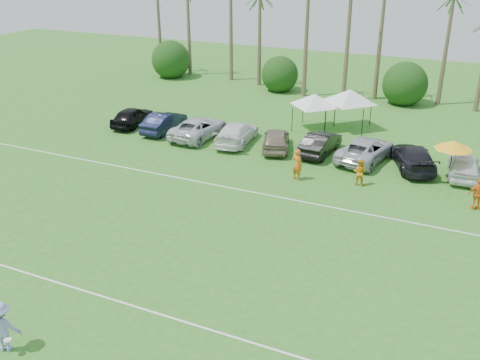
% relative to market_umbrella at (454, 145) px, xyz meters
% --- Properties ---
extents(ground, '(120.00, 120.00, 0.00)m').
position_rel_market_umbrella_xyz_m(ground, '(-11.39, -20.72, -2.30)').
color(ground, '#307021').
rests_on(ground, ground).
extents(field_lines, '(80.00, 12.10, 0.01)m').
position_rel_market_umbrella_xyz_m(field_lines, '(-11.39, -12.72, -2.29)').
color(field_lines, white).
rests_on(field_lines, ground).
extents(palm_tree_0, '(2.40, 2.40, 8.90)m').
position_rel_market_umbrella_xyz_m(palm_tree_0, '(-33.39, 17.28, 5.18)').
color(palm_tree_0, brown).
rests_on(palm_tree_0, ground).
extents(palm_tree_4, '(2.40, 2.40, 8.90)m').
position_rel_market_umbrella_xyz_m(palm_tree_4, '(-15.39, 17.28, 5.18)').
color(palm_tree_4, brown).
rests_on(palm_tree_4, ground).
extents(palm_tree_5, '(2.40, 2.40, 9.90)m').
position_rel_market_umbrella_xyz_m(palm_tree_5, '(-11.39, 17.28, 6.05)').
color(palm_tree_5, brown).
rests_on(palm_tree_5, ground).
extents(bush_tree_0, '(4.00, 4.00, 4.00)m').
position_rel_market_umbrella_xyz_m(bush_tree_0, '(-30.39, 18.28, -0.50)').
color(bush_tree_0, brown).
rests_on(bush_tree_0, ground).
extents(bush_tree_1, '(4.00, 4.00, 4.00)m').
position_rel_market_umbrella_xyz_m(bush_tree_1, '(-17.39, 18.28, -0.50)').
color(bush_tree_1, brown).
rests_on(bush_tree_1, ground).
extents(bush_tree_2, '(4.00, 4.00, 4.00)m').
position_rel_market_umbrella_xyz_m(bush_tree_2, '(-5.39, 18.28, -0.50)').
color(bush_tree_2, brown).
rests_on(bush_tree_2, ground).
extents(sideline_player_a, '(0.84, 0.68, 2.00)m').
position_rel_market_umbrella_xyz_m(sideline_player_a, '(-8.59, -3.84, -1.30)').
color(sideline_player_a, orange).
rests_on(sideline_player_a, ground).
extents(sideline_player_b, '(0.85, 0.68, 1.65)m').
position_rel_market_umbrella_xyz_m(sideline_player_b, '(-4.90, -3.03, -1.47)').
color(sideline_player_b, orange).
rests_on(sideline_player_b, ground).
extents(sideline_player_c, '(1.17, 0.86, 1.85)m').
position_rel_market_umbrella_xyz_m(sideline_player_c, '(1.74, -3.65, -1.37)').
color(sideline_player_c, orange).
rests_on(sideline_player_c, ground).
extents(canopy_tent_left, '(4.10, 4.10, 3.32)m').
position_rel_market_umbrella_xyz_m(canopy_tent_left, '(-10.66, 6.11, 0.54)').
color(canopy_tent_left, black).
rests_on(canopy_tent_left, ground).
extents(canopy_tent_right, '(4.49, 4.49, 3.64)m').
position_rel_market_umbrella_xyz_m(canopy_tent_right, '(-8.26, 7.55, 0.82)').
color(canopy_tent_right, black).
rests_on(canopy_tent_right, ground).
extents(market_umbrella, '(2.30, 2.30, 2.56)m').
position_rel_market_umbrella_xyz_m(market_umbrella, '(0.00, 0.00, 0.00)').
color(market_umbrella, black).
rests_on(market_umbrella, ground).
extents(frisbee_player, '(1.47, 1.15, 2.00)m').
position_rel_market_umbrella_xyz_m(frisbee_player, '(-13.11, -22.71, -1.30)').
color(frisbee_player, '#8D97C9').
rests_on(frisbee_player, ground).
extents(parked_car_0, '(2.09, 4.61, 1.53)m').
position_rel_market_umbrella_xyz_m(parked_car_0, '(-24.18, 0.94, -1.53)').
color(parked_car_0, black).
rests_on(parked_car_0, ground).
extents(parked_car_1, '(1.66, 4.67, 1.53)m').
position_rel_market_umbrella_xyz_m(parked_car_1, '(-21.06, 0.71, -1.53)').
color(parked_car_1, '#121834').
rests_on(parked_car_1, ground).
extents(parked_car_2, '(2.78, 5.62, 1.53)m').
position_rel_market_umbrella_xyz_m(parked_car_2, '(-17.94, 0.58, -1.53)').
color(parked_car_2, silver).
rests_on(parked_car_2, ground).
extents(parked_car_3, '(2.72, 5.49, 1.53)m').
position_rel_market_umbrella_xyz_m(parked_car_3, '(-14.82, 0.70, -1.53)').
color(parked_car_3, white).
rests_on(parked_car_3, ground).
extents(parked_car_4, '(3.12, 4.84, 1.53)m').
position_rel_market_umbrella_xyz_m(parked_car_4, '(-11.70, 0.63, -1.53)').
color(parked_car_4, gray).
rests_on(parked_car_4, ground).
extents(parked_car_5, '(1.94, 4.75, 1.53)m').
position_rel_market_umbrella_xyz_m(parked_car_5, '(-8.58, 1.07, -1.53)').
color(parked_car_5, black).
rests_on(parked_car_5, ground).
extents(parked_car_6, '(3.44, 5.87, 1.53)m').
position_rel_market_umbrella_xyz_m(parked_car_6, '(-5.46, 1.12, -1.53)').
color(parked_car_6, '#B7BBC1').
rests_on(parked_car_6, ground).
extents(parked_car_7, '(3.94, 5.70, 1.53)m').
position_rel_market_umbrella_xyz_m(parked_car_7, '(-2.34, 1.05, -1.53)').
color(parked_car_7, black).
rests_on(parked_car_7, ground).
extents(parked_car_8, '(2.12, 4.62, 1.53)m').
position_rel_market_umbrella_xyz_m(parked_car_8, '(0.78, 0.92, -1.53)').
color(parked_car_8, white).
rests_on(parked_car_8, ground).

